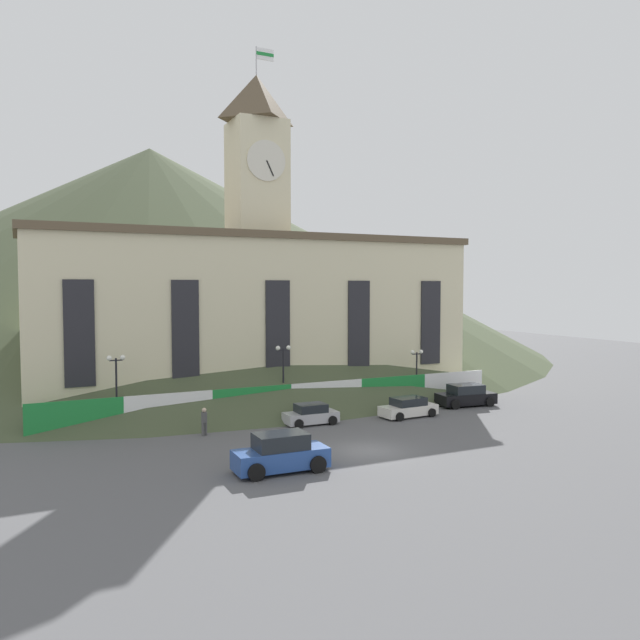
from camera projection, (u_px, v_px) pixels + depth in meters
name	position (u px, v px, depth m)	size (l,w,h in m)	color
ground_plane	(369.00, 451.00, 37.94)	(160.00, 160.00, 0.00)	#565659
civic_building	(258.00, 308.00, 54.92)	(38.50, 9.92, 30.69)	beige
banner_fence	(291.00, 399.00, 48.62)	(37.82, 0.12, 2.38)	#1E8438
hillside_backdrop	(151.00, 250.00, 97.83)	(119.18, 119.18, 31.49)	#424C33
street_lamp_far_left	(116.00, 376.00, 43.47)	(1.26, 0.36, 5.21)	black
street_lamp_center	(283.00, 365.00, 48.98)	(1.26, 0.36, 5.36)	black
street_lamp_right	(417.00, 363.00, 54.52)	(1.26, 0.36, 4.45)	black
car_black_suv	(466.00, 396.00, 52.18)	(5.08, 2.78, 1.80)	black
car_white_taxi	(408.00, 408.00, 47.77)	(4.61, 2.36, 1.50)	white
car_silver_hatch	(311.00, 415.00, 45.19)	(3.92, 2.04, 1.50)	#B7B7BC
car_blue_van	(281.00, 454.00, 33.59)	(5.15, 2.47, 2.10)	#284C99
pedestrian	(204.00, 420.00, 41.75)	(0.56, 0.56, 1.87)	#4C4C4C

